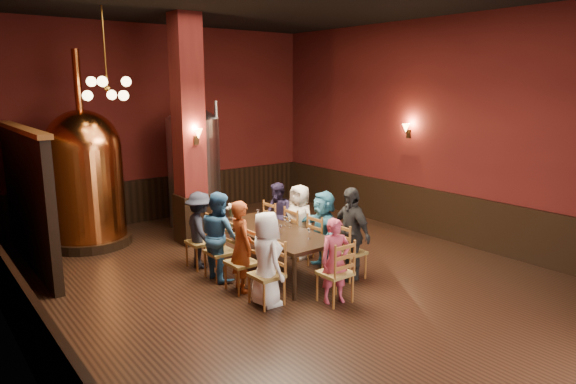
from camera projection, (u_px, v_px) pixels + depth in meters
room at (287, 144)px, 8.07m from camera, size 10.00×10.02×4.50m
wainscot_right at (437, 214)px, 10.79m from camera, size 0.08×9.90×1.00m
wainscot_back at (162, 198)px, 12.29m from camera, size 7.90×0.08×1.00m
wainscot_left at (22, 315)px, 6.08m from camera, size 0.08×9.90×1.00m
column at (189, 132)px, 10.07m from camera, size 0.58×0.58×4.50m
partition at (28, 201)px, 8.88m from camera, size 0.22×3.50×2.40m
pendant_cluster at (107, 88)px, 9.08m from camera, size 0.90×0.90×1.70m
sconce_wall at (409, 130)px, 11.02m from camera, size 0.20×0.20×0.36m
sconce_column at (196, 136)px, 9.85m from camera, size 0.20×0.20×0.36m
dining_table at (273, 234)px, 8.71m from camera, size 1.02×2.41×0.75m
chair_0 at (267, 275)px, 7.47m from camera, size 0.46×0.46×0.92m
person_0 at (266, 259)px, 7.42m from camera, size 0.52×0.73×1.40m
chair_1 at (242, 262)px, 7.99m from camera, size 0.46×0.46×0.92m
person_1 at (241, 246)px, 7.94m from camera, size 0.42×0.57×1.45m
chair_2 at (220, 251)px, 8.50m from camera, size 0.46×0.46×0.92m
person_2 at (219, 236)px, 8.44m from camera, size 0.37×0.72×1.47m
chair_3 at (200, 242)px, 9.02m from camera, size 0.46×0.46×0.92m
person_3 at (200, 230)px, 8.97m from camera, size 0.65×0.95×1.35m
chair_4 at (350, 252)px, 8.49m from camera, size 0.46×0.46×0.92m
person_4 at (350, 233)px, 8.43m from camera, size 0.46×0.94×1.55m
chair_5 at (323, 242)px, 9.01m from camera, size 0.46×0.46×0.92m
person_5 at (323, 229)px, 8.96m from camera, size 0.71×1.34×1.38m
chair_6 at (299, 233)px, 9.52m from camera, size 0.46×0.46×0.92m
person_6 at (299, 221)px, 9.47m from camera, size 0.54×0.73×1.38m
chair_7 at (278, 226)px, 10.04m from camera, size 0.46×0.46×0.92m
person_7 at (278, 216)px, 10.00m from camera, size 0.41×0.68×1.31m
chair_8 at (335, 272)px, 7.56m from camera, size 0.46×0.46×0.92m
person_8 at (335, 261)px, 7.52m from camera, size 0.54×0.45×1.28m
copper_kettle at (85, 176)px, 10.10m from camera, size 1.62×1.62×3.82m
steel_vessel at (194, 164)px, 11.56m from camera, size 1.36×1.36×2.82m
rose_vase at (232, 209)px, 9.31m from camera, size 0.18×0.18×0.31m
wine_glass_0 at (275, 217)px, 9.19m from camera, size 0.07×0.07×0.17m
wine_glass_1 at (285, 221)px, 8.93m from camera, size 0.07×0.07×0.17m
wine_glass_2 at (290, 223)px, 8.85m from camera, size 0.07×0.07×0.17m
wine_glass_3 at (258, 214)px, 9.42m from camera, size 0.07×0.07×0.17m
wine_glass_4 at (261, 221)px, 8.93m from camera, size 0.07×0.07×0.17m
wine_glass_5 at (280, 230)px, 8.42m from camera, size 0.07×0.07×0.17m
wine_glass_6 at (259, 219)px, 9.11m from camera, size 0.07×0.07×0.17m
wine_glass_7 at (261, 230)px, 8.38m from camera, size 0.07×0.07×0.17m
wine_glass_8 at (309, 234)px, 8.20m from camera, size 0.07×0.07×0.17m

